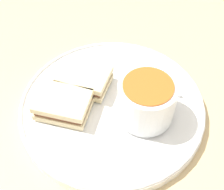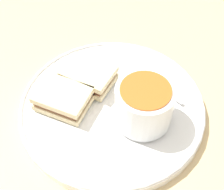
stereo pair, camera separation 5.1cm
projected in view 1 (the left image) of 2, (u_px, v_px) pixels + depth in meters
name	position (u px, v px, depth m)	size (l,w,h in m)	color
ground_plane	(112.00, 110.00, 0.55)	(2.40, 2.40, 0.00)	#D1B27F
plate	(112.00, 106.00, 0.54)	(0.32, 0.32, 0.02)	white
soup_bowl	(146.00, 100.00, 0.49)	(0.09, 0.09, 0.07)	white
spoon	(136.00, 70.00, 0.57)	(0.09, 0.10, 0.01)	silver
sandwich_half_near	(85.00, 78.00, 0.54)	(0.09, 0.10, 0.03)	beige
sandwich_half_far	(63.00, 104.00, 0.51)	(0.09, 0.10, 0.03)	beige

